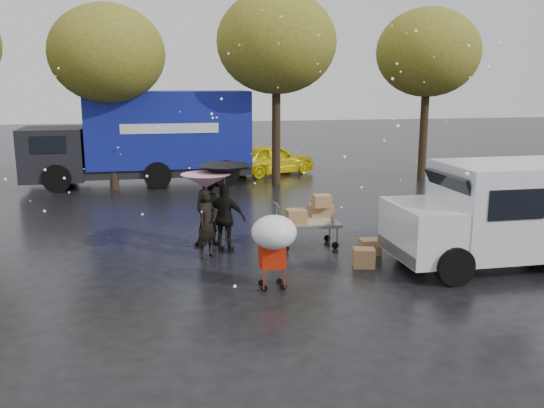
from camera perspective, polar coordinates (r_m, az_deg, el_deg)
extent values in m
plane|color=black|center=(12.10, -1.32, -6.55)|extent=(90.00, 90.00, 0.00)
imported|color=black|center=(12.81, -6.45, -1.95)|extent=(0.66, 0.67, 1.55)
imported|color=black|center=(13.70, -6.12, -0.78)|extent=(0.87, 0.71, 1.67)
imported|color=black|center=(13.15, -4.66, -1.41)|extent=(1.02, 0.75, 1.62)
cylinder|color=#4C4C4C|center=(12.79, -6.46, -1.55)|extent=(0.02, 0.02, 1.74)
cone|color=#E55E9B|center=(12.61, -6.55, 2.30)|extent=(1.10, 1.10, 0.30)
sphere|color=#4C4C4C|center=(12.61, -6.56, 2.43)|extent=(0.06, 0.06, 0.06)
cylinder|color=#4C4C4C|center=(13.12, -4.67, -0.84)|extent=(0.02, 0.02, 1.88)
cone|color=black|center=(12.94, -4.74, 3.23)|extent=(1.23, 1.23, 0.30)
sphere|color=#4C4C4C|center=(12.94, -4.74, 3.36)|extent=(0.06, 0.06, 0.06)
cube|color=slate|center=(13.66, 3.52, -2.00)|extent=(1.50, 0.80, 0.08)
cylinder|color=slate|center=(13.43, 0.44, -1.12)|extent=(0.04, 0.04, 0.60)
cube|color=olive|center=(13.79, 4.83, -0.86)|extent=(0.55, 0.45, 0.40)
cube|color=olive|center=(13.44, 2.41, -1.27)|extent=(0.45, 0.40, 0.35)
cube|color=olive|center=(13.47, 4.95, 0.31)|extent=(0.40, 0.35, 0.28)
cube|color=tan|center=(13.65, 3.73, -1.58)|extent=(0.90, 0.55, 0.12)
cylinder|color=black|center=(13.34, 1.36, -4.41)|extent=(0.16, 0.05, 0.16)
cylinder|color=black|center=(13.94, 0.77, -3.68)|extent=(0.16, 0.05, 0.16)
cylinder|color=black|center=(13.65, 6.28, -4.10)|extent=(0.16, 0.05, 0.16)
cylinder|color=black|center=(14.24, 5.50, -3.40)|extent=(0.16, 0.05, 0.16)
cube|color=red|center=(10.89, 0.00, -5.10)|extent=(0.47, 0.41, 0.45)
cylinder|color=red|center=(10.61, 0.21, -3.48)|extent=(0.42, 0.02, 0.02)
cylinder|color=#4C4C4C|center=(10.63, 0.21, -3.85)|extent=(0.02, 0.02, 0.60)
ellipsoid|color=white|center=(10.58, 0.21, -2.81)|extent=(0.84, 0.84, 0.63)
cylinder|color=black|center=(10.90, -0.77, -8.36)|extent=(0.12, 0.04, 0.12)
cylinder|color=black|center=(11.20, -1.08, -7.80)|extent=(0.12, 0.04, 0.12)
cylinder|color=black|center=(10.97, 1.10, -8.23)|extent=(0.12, 0.04, 0.12)
cylinder|color=black|center=(11.27, 0.74, -7.67)|extent=(0.12, 0.04, 0.12)
cube|color=silver|center=(13.41, 24.12, -0.24)|extent=(3.80, 2.00, 1.90)
cube|color=silver|center=(12.27, 14.79, -2.57)|extent=(1.20, 1.95, 1.10)
cube|color=black|center=(12.34, 17.29, 1.42)|extent=(0.37, 1.70, 0.67)
cube|color=slate|center=(12.14, 12.35, -4.55)|extent=(0.12, 1.90, 0.25)
cylinder|color=black|center=(11.68, 17.60, -5.87)|extent=(0.76, 0.28, 0.76)
cylinder|color=black|center=(13.30, 13.65, -3.47)|extent=(0.76, 0.28, 0.76)
cylinder|color=black|center=(14.98, 25.17, -2.55)|extent=(0.76, 0.28, 0.76)
cube|color=navy|center=(22.39, -10.17, 7.38)|extent=(6.00, 2.50, 2.80)
cube|color=black|center=(22.76, -20.75, 4.70)|extent=(2.20, 2.40, 1.90)
cube|color=black|center=(22.56, -12.57, 3.34)|extent=(8.00, 2.30, 0.35)
cube|color=silver|center=(21.13, -10.08, 7.38)|extent=(3.50, 0.03, 0.35)
cylinder|color=black|center=(21.70, -20.54, 2.39)|extent=(1.00, 0.30, 1.00)
cylinder|color=black|center=(23.95, -19.73, 3.30)|extent=(1.00, 0.30, 1.00)
cylinder|color=black|center=(21.58, -4.60, 3.08)|extent=(1.00, 0.30, 1.00)
cylinder|color=black|center=(23.84, -5.29, 3.92)|extent=(1.00, 0.30, 1.00)
cube|color=olive|center=(12.39, 9.09, -5.28)|extent=(0.52, 0.46, 0.40)
cube|color=olive|center=(13.30, 9.66, -4.19)|extent=(0.46, 0.36, 0.35)
imported|color=yellow|center=(24.22, -0.14, 4.47)|extent=(4.14, 2.89, 1.31)
cylinder|color=black|center=(21.40, -15.63, 7.29)|extent=(0.32, 0.32, 4.48)
ellipsoid|color=#45601B|center=(21.36, -16.03, 14.14)|extent=(4.00, 4.00, 3.40)
cylinder|color=black|center=(21.81, 0.42, 8.36)|extent=(0.32, 0.32, 4.90)
ellipsoid|color=#45601B|center=(21.81, 0.43, 15.72)|extent=(4.40, 4.40, 3.74)
cylinder|color=black|center=(23.80, 14.83, 7.94)|extent=(0.32, 0.32, 4.62)
ellipsoid|color=#45601B|center=(23.78, 15.19, 14.29)|extent=(4.00, 4.00, 3.40)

